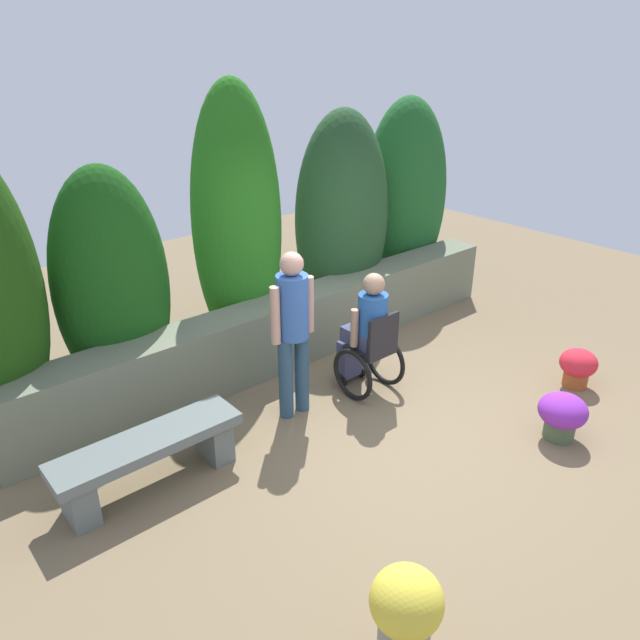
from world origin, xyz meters
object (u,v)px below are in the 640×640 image
Objects in this scene: person_in_wheelchair at (368,337)px; flower_pot_purple_near at (578,366)px; flower_pot_terracotta_by_wall at (562,414)px; stone_bench at (149,454)px; person_standing_companion at (293,325)px; flower_pot_red_accent at (406,610)px.

flower_pot_purple_near is at bearing -36.48° from person_in_wheelchair.
person_in_wheelchair reaches higher than flower_pot_terracotta_by_wall.
flower_pot_purple_near is (4.19, -1.48, -0.08)m from stone_bench.
person_standing_companion reaches higher than flower_pot_purple_near.
stone_bench is 2.46× the size of flower_pot_red_accent.
stone_bench is at bearing -179.26° from person_in_wheelchair.
flower_pot_purple_near is at bearing 20.69° from flower_pot_terracotta_by_wall.
flower_pot_red_accent is (0.46, -2.39, 0.04)m from stone_bench.
person_standing_companion is at bearing 129.76° from flower_pot_terracotta_by_wall.
stone_bench is at bearing 169.17° from person_standing_companion.
flower_pot_red_accent is at bearing -81.67° from stone_bench.
person_in_wheelchair is at bearing 49.67° from flower_pot_red_accent.
flower_pot_purple_near is at bearing -21.96° from stone_bench.
flower_pot_purple_near is at bearing 13.67° from flower_pot_red_accent.
flower_pot_red_accent is (-1.12, -2.47, -0.61)m from person_standing_companion.
flower_pot_purple_near is 0.67× the size of flower_pot_red_accent.
stone_bench reaches higher than flower_pot_terracotta_by_wall.
person_standing_companion is at bearing 172.07° from person_in_wheelchair.
person_standing_companion is 3.13m from flower_pot_purple_near.
person_standing_companion reaches higher than stone_bench.
person_in_wheelchair is 0.93m from person_standing_companion.
flower_pot_red_accent is at bearing -166.33° from flower_pot_purple_near.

